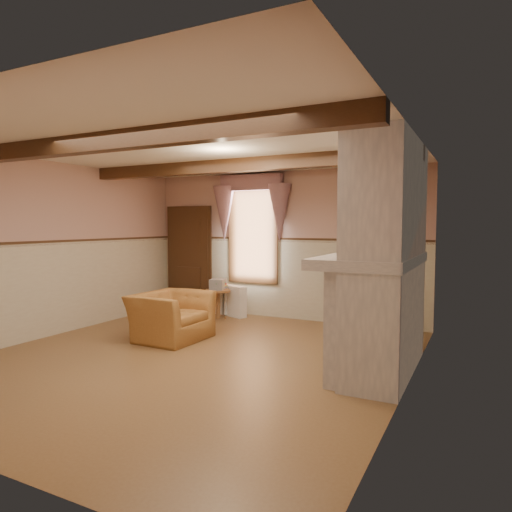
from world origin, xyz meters
The scene contains 25 objects.
floor centered at (0.00, 0.00, 0.00)m, with size 5.50×6.00×0.01m, color brown.
ceiling centered at (0.00, 0.00, 2.80)m, with size 5.50×6.00×0.01m, color silver.
wall_back centered at (0.00, 3.00, 1.40)m, with size 5.50×0.02×2.80m, color tan.
wall_left centered at (-2.75, 0.00, 1.40)m, with size 0.02×6.00×2.80m, color tan.
wall_right centered at (2.75, 0.00, 1.40)m, with size 0.02×6.00×2.80m, color tan.
wainscot centered at (0.00, 0.00, 0.75)m, with size 5.50×6.00×1.50m, color beige, non-canonical shape.
chair_rail centered at (0.00, 0.00, 1.50)m, with size 5.50×6.00×0.08m, color black, non-canonical shape.
firebox centered at (2.00, 0.60, 0.45)m, with size 0.20×0.95×0.90m, color black.
armchair centered at (-0.87, 0.68, 0.36)m, with size 1.12×0.98×0.73m, color #9E662D.
side_table centered at (-1.05, 2.37, 0.28)m, with size 0.48×0.48×0.55m, color brown.
book_stack centered at (-1.08, 2.41, 0.65)m, with size 0.26×0.32×0.20m, color #B7AD8C.
radiator centered at (-0.94, 2.70, 0.30)m, with size 0.70×0.18×0.60m, color white.
bowl centered at (2.24, 0.75, 1.46)m, with size 0.34×0.34×0.08m, color brown.
mantel_clock centered at (2.24, 1.25, 1.52)m, with size 0.14×0.24×0.20m, color black.
oil_lamp centered at (2.24, 0.97, 1.56)m, with size 0.11×0.11×0.28m, color gold.
candle_red centered at (2.24, 0.03, 1.50)m, with size 0.06×0.06×0.16m, color maroon.
jar_yellow centered at (2.24, 0.36, 1.48)m, with size 0.06×0.06×0.12m, color gold.
fireplace centered at (2.42, 0.60, 1.40)m, with size 0.85×2.00×2.80m, color gray.
mantel centered at (2.24, 0.60, 1.36)m, with size 1.05×2.05×0.12m, color gray.
overmantel_mirror centered at (2.06, 0.60, 1.97)m, with size 0.06×1.44×1.04m, color silver.
door centered at (-2.10, 2.94, 1.05)m, with size 1.10×0.10×2.10m, color black.
window centered at (-0.60, 2.97, 1.65)m, with size 1.06×0.08×2.02m, color white.
window_drapes centered at (-0.60, 2.88, 2.25)m, with size 1.30×0.14×1.40m, color gray.
ceiling_beam_front centered at (0.00, -1.20, 2.70)m, with size 5.50×0.18×0.20m, color black.
ceiling_beam_back centered at (0.00, 1.20, 2.70)m, with size 5.50×0.18×0.20m, color black.
Camera 1 is at (3.48, -4.99, 1.80)m, focal length 32.00 mm.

